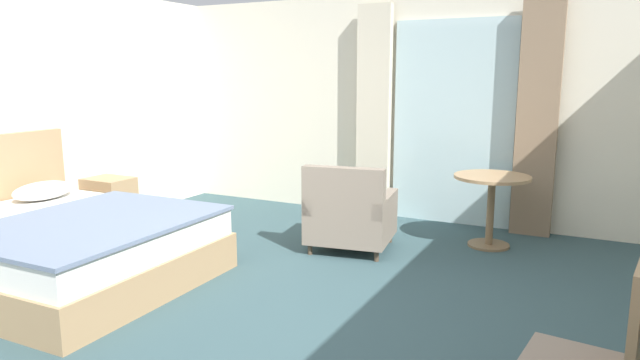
% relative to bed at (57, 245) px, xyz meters
% --- Properties ---
extents(ground, '(6.44, 6.91, 0.10)m').
position_rel_bed_xyz_m(ground, '(1.82, 0.08, -0.34)').
color(ground, '#334C51').
extents(wall_back, '(6.04, 0.12, 2.52)m').
position_rel_bed_xyz_m(wall_back, '(1.82, 3.28, 0.97)').
color(wall_back, silver).
rests_on(wall_back, ground).
extents(balcony_glass_door, '(1.31, 0.02, 2.21)m').
position_rel_bed_xyz_m(balcony_glass_door, '(2.36, 3.20, 0.82)').
color(balcony_glass_door, silver).
rests_on(balcony_glass_door, ground).
extents(curtain_panel_left, '(0.39, 0.10, 2.40)m').
position_rel_bed_xyz_m(curtain_panel_left, '(1.48, 3.10, 0.91)').
color(curtain_panel_left, beige).
rests_on(curtain_panel_left, ground).
extents(curtain_panel_right, '(0.40, 0.10, 2.40)m').
position_rel_bed_xyz_m(curtain_panel_right, '(3.23, 3.10, 0.91)').
color(curtain_panel_right, '#897056').
rests_on(curtain_panel_right, ground).
extents(bed, '(2.16, 1.83, 1.10)m').
position_rel_bed_xyz_m(bed, '(0.00, 0.00, 0.00)').
color(bed, tan).
rests_on(bed, ground).
extents(nightstand, '(0.48, 0.38, 0.54)m').
position_rel_bed_xyz_m(nightstand, '(-0.84, 1.33, -0.02)').
color(nightstand, tan).
rests_on(nightstand, ground).
extents(desk_chair, '(0.48, 0.48, 0.93)m').
position_rel_bed_xyz_m(desk_chair, '(3.91, -0.51, 0.22)').
color(desk_chair, gray).
rests_on(desk_chair, ground).
extents(armchair_by_window, '(0.85, 0.83, 0.83)m').
position_rel_bed_xyz_m(armchair_by_window, '(1.78, 1.77, 0.04)').
color(armchair_by_window, gray).
rests_on(armchair_by_window, ground).
extents(round_cafe_table, '(0.71, 0.71, 0.69)m').
position_rel_bed_xyz_m(round_cafe_table, '(2.93, 2.49, 0.23)').
color(round_cafe_table, tan).
rests_on(round_cafe_table, ground).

